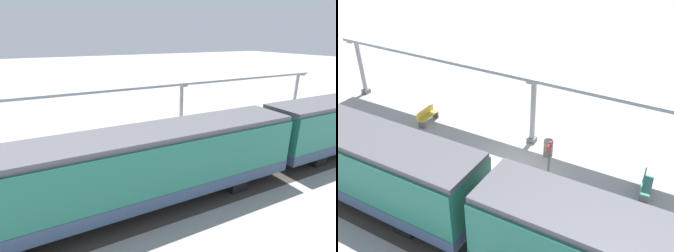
{
  "view_description": "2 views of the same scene",
  "coord_description": "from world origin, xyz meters",
  "views": [
    {
      "loc": [
        -14.05,
        9.68,
        7.13
      ],
      "look_at": [
        1.34,
        1.97,
        1.21
      ],
      "focal_mm": 28.18,
      "sensor_mm": 36.0,
      "label": 1
    },
    {
      "loc": [
        -13.11,
        -7.02,
        11.34
      ],
      "look_at": [
        1.48,
        1.1,
        1.37
      ],
      "focal_mm": 40.73,
      "sensor_mm": 36.0,
      "label": 2
    }
  ],
  "objects": [
    {
      "name": "ground_plane",
      "position": [
        0.0,
        0.0,
        0.0
      ],
      "size": [
        176.0,
        176.0,
        0.0
      ],
      "primitive_type": "plane",
      "color": "#A09D9A"
    },
    {
      "name": "tactile_edge_strip",
      "position": [
        -2.89,
        0.0,
        0.0
      ],
      "size": [
        0.49,
        31.91,
        0.01
      ],
      "primitive_type": "cube",
      "color": "gold",
      "rests_on": "ground"
    },
    {
      "name": "trackbed",
      "position": [
        -4.73,
        0.0,
        0.0
      ],
      "size": [
        3.2,
        43.91,
        0.01
      ],
      "primitive_type": "cube",
      "color": "#38332D",
      "rests_on": "ground"
    },
    {
      "name": "train_far_carriage",
      "position": [
        -4.73,
        6.47,
        1.84
      ],
      "size": [
        2.65,
        14.98,
        3.48
      ],
      "color": "#22705C",
      "rests_on": "ground"
    },
    {
      "name": "canopy_pillar_nearest",
      "position": [
        2.68,
        -12.36,
        1.91
      ],
      "size": [
        1.1,
        0.44,
        3.77
      ],
      "color": "slate",
      "rests_on": "ground"
    },
    {
      "name": "canopy_pillar_second",
      "position": [
        2.68,
        0.17,
        1.91
      ],
      "size": [
        1.1,
        0.44,
        3.77
      ],
      "color": "slate",
      "rests_on": "ground"
    },
    {
      "name": "canopy_beam",
      "position": [
        2.68,
        0.13,
        3.85
      ],
      "size": [
        1.2,
        25.78,
        0.16
      ],
      "primitive_type": "cube",
      "color": "#A8AAB2",
      "rests_on": "canopy_pillar_nearest"
    },
    {
      "name": "bench_near_end",
      "position": [
        1.64,
        6.47,
        0.44
      ],
      "size": [
        1.52,
        0.51,
        0.86
      ],
      "color": "gold",
      "rests_on": "ground"
    },
    {
      "name": "bench_mid_platform",
      "position": [
        1.38,
        -6.03,
        0.44
      ],
      "size": [
        1.52,
        0.52,
        0.86
      ],
      "color": "#3C8073",
      "rests_on": "ground"
    },
    {
      "name": "trash_bin",
      "position": [
        1.95,
        -1.1,
        0.45
      ],
      "size": [
        0.48,
        0.48,
        0.9
      ],
      "primitive_type": "cylinder",
      "color": "slate",
      "rests_on": "ground"
    },
    {
      "name": "platform_info_sign",
      "position": [
        0.01,
        -1.94,
        1.33
      ],
      "size": [
        0.56,
        0.1,
        2.2
      ],
      "color": "#4C4C51",
      "rests_on": "ground"
    },
    {
      "name": "passenger_waiting_near_edge",
      "position": [
        -1.68,
        -1.41,
        1.0
      ],
      "size": [
        0.49,
        0.46,
        1.61
      ],
      "color": "gray",
      "rests_on": "ground"
    }
  ]
}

